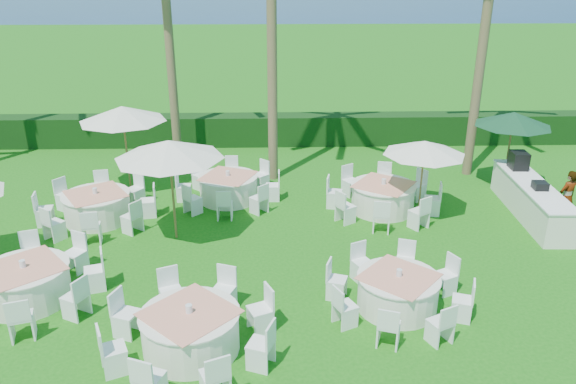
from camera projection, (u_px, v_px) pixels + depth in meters
name	position (u px, v px, depth m)	size (l,w,h in m)	color
ground	(218.00, 314.00, 11.89)	(120.00, 120.00, 0.00)	#145B0F
hedge	(243.00, 130.00, 22.76)	(34.00, 1.00, 1.20)	black
ocean	(265.00, 1.00, 106.21)	(260.00, 260.00, 0.00)	#082652
banquet_table_a	(26.00, 283.00, 12.22)	(3.25, 3.25, 0.99)	silver
banquet_table_b	(191.00, 330.00, 10.64)	(3.25, 3.25, 1.00)	silver
banquet_table_c	(398.00, 291.00, 11.96)	(3.04, 3.04, 0.94)	silver
banquet_table_d	(97.00, 206.00, 16.05)	(3.32, 3.32, 1.00)	silver
banquet_table_e	(228.00, 187.00, 17.43)	(3.20, 3.20, 0.97)	silver
banquet_table_f	(383.00, 197.00, 16.69)	(3.36, 3.36, 1.01)	silver
umbrella_b	(169.00, 149.00, 14.24)	(2.82, 2.82, 2.74)	brown
umbrella_c	(122.00, 114.00, 17.53)	(2.74, 2.74, 2.76)	brown
umbrella_d	(424.00, 148.00, 15.75)	(2.34, 2.34, 2.28)	brown
umbrella_green	(513.00, 119.00, 17.71)	(2.42, 2.42, 2.54)	brown
buffet_table	(530.00, 198.00, 16.37)	(1.08, 4.34, 1.53)	silver
staff_person	(567.00, 197.00, 15.73)	(0.58, 0.38, 1.59)	gray
palm_b	(167.00, 15.00, 19.43)	(4.40, 4.01, 9.52)	brown
palm_c	(272.00, 10.00, 17.28)	(4.13, 4.40, 10.11)	brown
palm_e	(488.00, 1.00, 17.60)	(4.41, 4.10, 10.60)	brown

